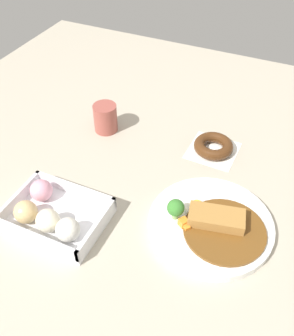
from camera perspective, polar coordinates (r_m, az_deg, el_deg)
The scene contains 5 objects.
ground_plane at distance 0.87m, azimuth 1.79°, elevation -5.61°, with size 1.60×1.60×0.00m, color #B2A893.
curry_plate at distance 0.83m, azimuth 9.61°, elevation -8.26°, with size 0.27×0.27×0.07m.
donut_box at distance 0.84m, azimuth -14.18°, elevation -6.85°, with size 0.21×0.16×0.06m.
chocolate_ring_donut at distance 1.01m, azimuth 9.98°, elevation 3.23°, with size 0.13×0.13×0.03m.
coffee_mug at distance 1.06m, azimuth -6.29°, elevation 7.51°, with size 0.07×0.07×0.08m, color #9E4C42.
Camera 1 is at (0.21, -0.53, 0.65)m, focal length 40.42 mm.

